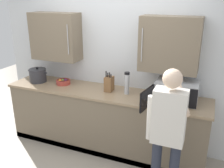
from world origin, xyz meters
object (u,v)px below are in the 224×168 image
microwave_oven (174,91)px  knife_block (109,84)px  fruit_bowl (63,82)px  thermos_flask (127,83)px  stock_pot (38,75)px  person_figure (168,128)px

microwave_oven → knife_block: 0.95m
fruit_bowl → thermos_flask: size_ratio=0.68×
microwave_oven → stock_pot: size_ratio=2.06×
fruit_bowl → thermos_flask: 1.08m
microwave_oven → fruit_bowl: microwave_oven is taller
microwave_oven → fruit_bowl: 1.75m
microwave_oven → stock_pot: microwave_oven is taller
stock_pot → knife_block: knife_block is taller
fruit_bowl → person_figure: person_figure is taller
stock_pot → fruit_bowl: bearing=6.7°
person_figure → knife_block: bearing=141.5°
stock_pot → thermos_flask: (1.52, 0.04, 0.06)m
person_figure → stock_pot: bearing=161.6°
thermos_flask → stock_pot: bearing=-178.3°
stock_pot → person_figure: size_ratio=0.23×
microwave_oven → fruit_bowl: size_ratio=3.44×
microwave_oven → thermos_flask: thermos_flask is taller
stock_pot → knife_block: 1.25m
stock_pot → thermos_flask: thermos_flask is taller
fruit_bowl → stock_pot: bearing=-173.3°
fruit_bowl → person_figure: size_ratio=0.14×
microwave_oven → knife_block: bearing=179.3°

